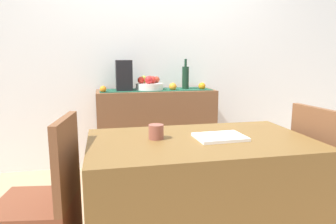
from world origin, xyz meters
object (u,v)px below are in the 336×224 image
fruit_bowl (149,86)px  sideboard_console (156,131)px  coffee_maker (124,76)px  coffee_cup (156,132)px  chair_by_corner (329,201)px  dining_table (199,199)px  open_book (220,137)px  wine_bottle (185,77)px

fruit_bowl → sideboard_console: bearing=0.0°
fruit_bowl → coffee_maker: 0.28m
coffee_maker → fruit_bowl: bearing=0.0°
coffee_cup → chair_by_corner: (1.15, -0.06, -0.52)m
coffee_maker → coffee_cup: (0.08, -1.43, -0.24)m
fruit_bowl → dining_table: 1.58m
fruit_bowl → open_book: fruit_bowl is taller
coffee_cup → sideboard_console: bearing=80.2°
coffee_cup → dining_table: bearing=-12.5°
wine_bottle → chair_by_corner: bearing=-68.4°
sideboard_console → dining_table: bearing=-89.9°
dining_table → coffee_cup: size_ratio=14.72×
fruit_bowl → dining_table: bearing=-87.3°
sideboard_console → wine_bottle: (0.32, 0.00, 0.56)m
fruit_bowl → coffee_maker: coffee_maker is taller
sideboard_console → chair_by_corner: 1.75m
dining_table → coffee_maker: bearing=102.4°
open_book → chair_by_corner: size_ratio=0.31×
sideboard_console → dining_table: (0.00, -1.49, -0.06)m
wine_bottle → open_book: (-0.20, -1.50, -0.24)m
fruit_bowl → wine_bottle: size_ratio=0.88×
coffee_cup → chair_by_corner: chair_by_corner is taller
coffee_maker → open_book: (0.44, -1.50, -0.27)m
sideboard_console → open_book: 1.54m
chair_by_corner → coffee_cup: bearing=177.2°
open_book → coffee_cup: (-0.36, 0.07, 0.03)m
coffee_maker → chair_by_corner: 2.07m
fruit_bowl → coffee_maker: bearing=180.0°
fruit_bowl → chair_by_corner: (0.97, -1.49, -0.64)m
coffee_maker → dining_table: (0.33, -1.49, -0.65)m
coffee_maker → chair_by_corner: bearing=-50.4°
coffee_maker → coffee_cup: size_ratio=3.53×
sideboard_console → coffee_cup: bearing=-99.8°
coffee_maker → wine_bottle: bearing=0.0°
fruit_bowl → chair_by_corner: size_ratio=0.31×
sideboard_console → open_book: (0.12, -1.50, 0.32)m
sideboard_console → fruit_bowl: size_ratio=4.34×
wine_bottle → coffee_maker: bearing=-180.0°
sideboard_console → fruit_bowl: (-0.07, 0.00, 0.47)m
coffee_maker → coffee_cup: coffee_maker is taller
sideboard_console → wine_bottle: bearing=0.0°
wine_bottle → sideboard_console: bearing=-180.0°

